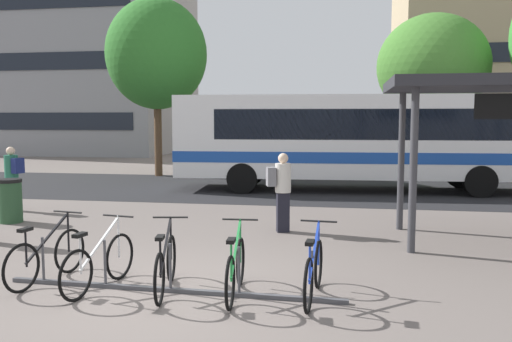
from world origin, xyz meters
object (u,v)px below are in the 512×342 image
parked_bicycle_black_2 (166,266)px  street_tree_2 (433,67)px  parked_bicycle_green_3 (236,269)px  parked_bicycle_white_1 (99,263)px  parked_bicycle_black_0 (47,257)px  street_tree_1 (157,54)px  city_bus (354,138)px  parked_bicycle_blue_4 (314,272)px  commuter_grey_pack_2 (281,187)px  trash_bin (10,201)px  commuter_navy_pack_1 (12,174)px

parked_bicycle_black_2 → street_tree_2: street_tree_2 is taller
parked_bicycle_green_3 → parked_bicycle_black_2: bearing=86.0°
street_tree_2 → parked_bicycle_white_1: bearing=-112.4°
parked_bicycle_white_1 → parked_bicycle_green_3: 1.98m
parked_bicycle_black_0 → street_tree_2: 19.49m
parked_bicycle_green_3 → street_tree_1: (-6.38, 14.44, 4.73)m
city_bus → parked_bicycle_black_2: bearing=73.0°
parked_bicycle_black_0 → parked_bicycle_blue_4: size_ratio=0.99×
parked_bicycle_green_3 → street_tree_1: bearing=19.9°
parked_bicycle_white_1 → commuter_grey_pack_2: 4.77m
parked_bicycle_black_2 → parked_bicycle_blue_4: 2.06m
parked_bicycle_black_0 → street_tree_2: bearing=-15.5°
parked_bicycle_green_3 → commuter_grey_pack_2: size_ratio=1.01×
parked_bicycle_black_2 → street_tree_1: street_tree_1 is taller
parked_bicycle_black_2 → commuter_grey_pack_2: commuter_grey_pack_2 is taller
commuter_grey_pack_2 → street_tree_1: 12.80m
parked_bicycle_black_0 → parked_bicycle_green_3: same height
commuter_grey_pack_2 → street_tree_1: (-6.50, 10.22, 4.13)m
city_bus → parked_bicycle_blue_4: bearing=83.4°
parked_bicycle_blue_4 → trash_bin: 8.42m
parked_bicycle_white_1 → commuter_navy_pack_1: (-5.21, 5.66, 0.60)m
street_tree_2 → commuter_navy_pack_1: bearing=-136.5°
city_bus → trash_bin: (-8.04, -6.96, -1.26)m
street_tree_1 → parked_bicycle_black_0: bearing=-76.3°
parked_bicycle_black_0 → street_tree_1: size_ratio=0.23×
city_bus → parked_bicycle_white_1: city_bus is taller
parked_bicycle_white_1 → trash_bin: 6.02m
parked_bicycle_blue_4 → street_tree_2: street_tree_2 is taller
commuter_navy_pack_1 → street_tree_1: street_tree_1 is taller
trash_bin → parked_bicycle_white_1: bearing=-44.4°
parked_bicycle_black_0 → street_tree_1: (-3.47, 14.28, 4.73)m
parked_bicycle_white_1 → trash_bin: (-4.30, 4.21, 0.13)m
parked_bicycle_black_0 → parked_bicycle_blue_4: same height
commuter_grey_pack_2 → trash_bin: size_ratio=1.66×
city_bus → parked_bicycle_green_3: size_ratio=7.05×
parked_bicycle_white_1 → parked_bicycle_black_2: bearing=-78.8°
commuter_navy_pack_1 → parked_bicycle_black_0: bearing=146.0°
city_bus → commuter_grey_pack_2: size_ratio=7.12×
trash_bin → street_tree_1: size_ratio=0.14×
parked_bicycle_blue_4 → commuter_navy_pack_1: commuter_navy_pack_1 is taller
parked_bicycle_black_2 → parked_bicycle_white_1: bearing=81.6°
commuter_grey_pack_2 → trash_bin: commuter_grey_pack_2 is taller
parked_bicycle_white_1 → commuter_navy_pack_1: commuter_navy_pack_1 is taller
parked_bicycle_blue_4 → commuter_navy_pack_1: 9.97m
parked_bicycle_black_0 → trash_bin: bearing=49.6°
commuter_navy_pack_1 → city_bus: bearing=-130.4°
parked_bicycle_white_1 → commuter_navy_pack_1: bearing=52.2°
parked_bicycle_blue_4 → street_tree_1: bearing=31.5°
parked_bicycle_black_0 → street_tree_1: street_tree_1 is taller
street_tree_1 → parked_bicycle_white_1: bearing=-73.1°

